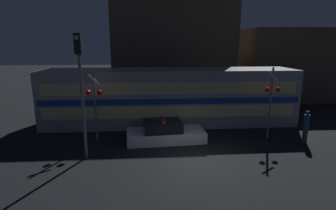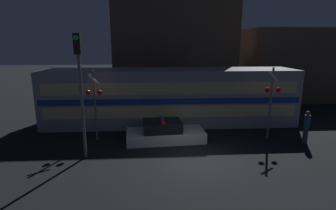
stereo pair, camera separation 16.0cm
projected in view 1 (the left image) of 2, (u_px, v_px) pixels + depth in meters
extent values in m
plane|color=black|center=(197.00, 164.00, 11.81)|extent=(120.00, 120.00, 0.00)
cube|color=gray|center=(170.00, 97.00, 17.53)|extent=(16.41, 3.09, 3.67)
cube|color=#193899|center=(172.00, 102.00, 16.02)|extent=(16.08, 0.03, 0.37)
cube|color=beige|center=(172.00, 112.00, 16.17)|extent=(15.59, 0.02, 0.73)
cube|color=beige|center=(172.00, 89.00, 15.84)|extent=(15.59, 0.02, 0.73)
cube|color=silver|center=(166.00, 136.00, 14.59)|extent=(4.40, 2.14, 0.59)
cube|color=black|center=(163.00, 126.00, 14.43)|extent=(2.17, 1.75, 0.55)
cube|color=red|center=(163.00, 121.00, 14.09)|extent=(0.24, 0.56, 0.12)
cube|color=blue|center=(162.00, 119.00, 14.62)|extent=(0.24, 0.56, 0.12)
cylinder|color=#3F384C|center=(305.00, 135.00, 14.26)|extent=(0.26, 0.26, 0.86)
cylinder|color=navy|center=(307.00, 121.00, 14.08)|extent=(0.30, 0.30, 0.71)
sphere|color=brown|center=(308.00, 113.00, 13.98)|extent=(0.23, 0.23, 0.23)
cylinder|color=slate|center=(270.00, 104.00, 14.62)|extent=(0.11, 0.11, 4.04)
sphere|color=red|center=(267.00, 90.00, 14.29)|extent=(0.27, 0.27, 0.27)
sphere|color=red|center=(278.00, 90.00, 14.33)|extent=(0.27, 0.27, 0.27)
cube|color=white|center=(273.00, 76.00, 14.20)|extent=(0.58, 0.03, 0.58)
cylinder|color=slate|center=(95.00, 106.00, 14.28)|extent=(0.11, 0.11, 3.91)
sphere|color=red|center=(88.00, 93.00, 13.95)|extent=(0.27, 0.27, 0.27)
sphere|color=red|center=(100.00, 93.00, 13.99)|extent=(0.27, 0.27, 0.27)
cube|color=white|center=(93.00, 79.00, 13.87)|extent=(0.58, 0.03, 0.58)
cylinder|color=slate|center=(83.00, 108.00, 11.89)|extent=(0.13, 0.13, 4.83)
cube|color=black|center=(78.00, 44.00, 11.24)|extent=(0.30, 0.30, 0.90)
sphere|color=green|center=(76.00, 38.00, 11.00)|extent=(0.23, 0.23, 0.23)
cube|color=brown|center=(174.00, 43.00, 24.63)|extent=(11.25, 4.10, 10.82)
cube|color=brown|center=(292.00, 64.00, 26.12)|extent=(10.00, 6.75, 6.67)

